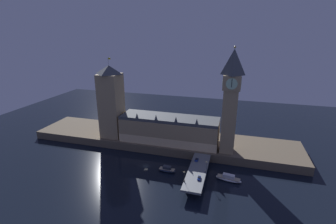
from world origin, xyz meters
The scene contains 15 objects.
ground_plane centered at (0.00, 0.00, 0.00)m, with size 400.00×400.00×0.00m, color black.
embankment centered at (0.00, 39.00, 3.22)m, with size 220.00×42.00×6.45m.
parliament_hall centered at (8.23, 31.65, 16.72)m, with size 77.19×22.64×24.70m.
clock_tower centered at (53.49, 26.43, 46.20)m, with size 12.14×12.25×75.06m.
victoria_tower centered at (-40.36, 29.76, 36.10)m, with size 16.84×16.84×65.06m.
bridge centered at (37.18, -5.00, 4.06)m, with size 11.63×46.00×6.11m.
car_northbound_lead centered at (34.62, 7.13, 6.74)m, with size 2.10×4.20×1.34m.
car_southbound_lead centered at (39.74, -14.42, 6.81)m, with size 1.85×3.94×1.49m.
pedestrian_near_rail centered at (32.07, -19.74, 7.02)m, with size 0.38×0.38×1.72m.
pedestrian_mid_walk centered at (42.30, -6.45, 7.07)m, with size 0.38×0.38×1.81m.
pedestrian_far_rail centered at (32.07, 3.71, 6.99)m, with size 0.38×0.38×1.67m.
street_lamp_near centered at (31.67, -19.72, 10.42)m, with size 1.34×0.60×6.89m.
street_lamp_mid centered at (42.70, -5.00, 10.63)m, with size 1.34×0.60×7.23m.
boat_upstream centered at (16.23, -2.39, 1.51)m, with size 12.07×4.89×4.13m.
boat_downstream centered at (56.70, -1.79, 1.57)m, with size 16.70×7.19×4.31m.
Camera 1 is at (56.42, -140.67, 89.61)m, focal length 26.00 mm.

